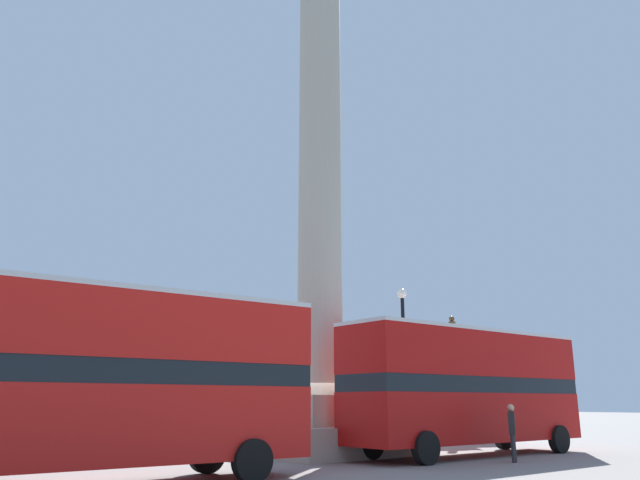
{
  "coord_description": "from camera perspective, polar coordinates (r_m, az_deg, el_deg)",
  "views": [
    {
      "loc": [
        -14.91,
        -17.97,
        1.85
      ],
      "look_at": [
        0.0,
        0.0,
        7.92
      ],
      "focal_mm": 35.0,
      "sensor_mm": 36.0,
      "label": 1
    }
  ],
  "objects": [
    {
      "name": "bus_a",
      "position": [
        23.66,
        13.3,
        -12.82
      ],
      "size": [
        10.5,
        2.93,
        4.38
      ],
      "rotation": [
        0.0,
        0.0,
        -0.02
      ],
      "color": "#A80F0C",
      "rests_on": "ground_plane"
    },
    {
      "name": "ground_plane",
      "position": [
        23.43,
        0.0,
        -19.1
      ],
      "size": [
        200.0,
        200.0,
        0.0
      ],
      "primitive_type": "plane",
      "color": "gray"
    },
    {
      "name": "bus_b",
      "position": [
        15.32,
        -21.57,
        -11.39
      ],
      "size": [
        11.45,
        3.26,
        4.42
      ],
      "rotation": [
        0.0,
        0.0,
        -0.06
      ],
      "color": "red",
      "rests_on": "ground_plane"
    },
    {
      "name": "monument_column",
      "position": [
        24.28,
        0.0,
        1.32
      ],
      "size": [
        4.92,
        4.92,
        23.95
      ],
      "color": "#A39E8E",
      "rests_on": "ground_plane"
    },
    {
      "name": "street_lamp",
      "position": [
        24.29,
        7.73,
        -11.33
      ],
      "size": [
        0.38,
        0.38,
        6.12
      ],
      "color": "black",
      "rests_on": "ground_plane"
    },
    {
      "name": "equestrian_statue",
      "position": [
        32.34,
        12.37,
        -14.48
      ],
      "size": [
        4.18,
        3.61,
        6.07
      ],
      "rotation": [
        0.0,
        0.0,
        -0.37
      ],
      "color": "#A39E8E",
      "rests_on": "ground_plane"
    },
    {
      "name": "pedestrian_near_lamp",
      "position": [
        21.65,
        17.16,
        -16.18
      ],
      "size": [
        0.5,
        0.4,
        1.78
      ],
      "rotation": [
        0.0,
        0.0,
        3.68
      ],
      "color": "#28282D",
      "rests_on": "ground_plane"
    }
  ]
}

